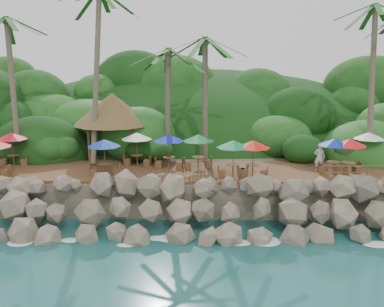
{
  "coord_description": "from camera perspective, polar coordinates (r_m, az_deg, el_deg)",
  "views": [
    {
      "loc": [
        0.53,
        -20.23,
        9.29
      ],
      "look_at": [
        0.0,
        6.0,
        3.4
      ],
      "focal_mm": 40.09,
      "sensor_mm": 36.0,
      "label": 1
    }
  ],
  "objects": [
    {
      "name": "ground",
      "position": [
        22.27,
        -0.32,
        -12.0
      ],
      "size": [
        140.0,
        140.0,
        0.0
      ],
      "primitive_type": "plane",
      "color": "#19514F",
      "rests_on": "ground"
    },
    {
      "name": "jungle_hill",
      "position": [
        44.71,
        0.45,
        0.66
      ],
      "size": [
        44.8,
        28.0,
        15.4
      ],
      "primitive_type": "ellipsoid",
      "color": "#143811",
      "rests_on": "ground"
    },
    {
      "name": "foam_line",
      "position": [
        22.53,
        -0.3,
        -11.62
      ],
      "size": [
        25.2,
        0.8,
        0.06
      ],
      "color": "white",
      "rests_on": "ground"
    },
    {
      "name": "palapa",
      "position": [
        30.59,
        -10.56,
        5.87
      ],
      "size": [
        5.46,
        5.46,
        4.6
      ],
      "color": "brown",
      "rests_on": "ground"
    },
    {
      "name": "palms",
      "position": [
        28.93,
        2.19,
        17.56
      ],
      "size": [
        31.68,
        6.6,
        12.74
      ],
      "color": "brown",
      "rests_on": "ground"
    },
    {
      "name": "dining_clusters",
      "position": [
        26.6,
        0.45,
        1.48
      ],
      "size": [
        25.42,
        5.12,
        2.21
      ],
      "color": "brown",
      "rests_on": "terrace"
    },
    {
      "name": "land_base",
      "position": [
        37.16,
        0.31,
        -0.16
      ],
      "size": [
        32.0,
        25.2,
        2.1
      ],
      "primitive_type": "cube",
      "color": "gray",
      "rests_on": "ground"
    },
    {
      "name": "seawall",
      "position": [
        23.68,
        -0.2,
        -7.45
      ],
      "size": [
        29.0,
        4.0,
        2.3
      ],
      "primitive_type": null,
      "color": "gray",
      "rests_on": "ground"
    },
    {
      "name": "waiter",
      "position": [
        27.82,
        16.62,
        -0.53
      ],
      "size": [
        0.75,
        0.59,
        1.81
      ],
      "primitive_type": "imported",
      "rotation": [
        0.0,
        0.0,
        2.88
      ],
      "color": "silver",
      "rests_on": "terrace"
    },
    {
      "name": "terrace",
      "position": [
        27.18,
        0.0,
        -2.47
      ],
      "size": [
        26.0,
        5.0,
        0.2
      ],
      "primitive_type": "cube",
      "color": "brown",
      "rests_on": "land_base"
    },
    {
      "name": "jungle_foliage",
      "position": [
        36.44,
        0.29,
        -2.12
      ],
      "size": [
        44.0,
        16.0,
        12.0
      ],
      "primitive_type": null,
      "color": "#143811",
      "rests_on": "ground"
    }
  ]
}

